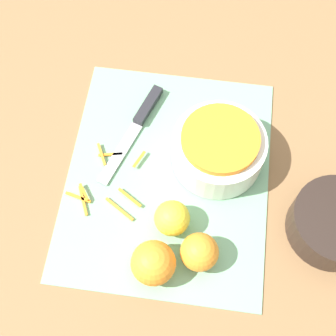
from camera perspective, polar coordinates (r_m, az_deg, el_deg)
ground_plane at (r=0.89m, az=0.00°, el=-0.99°), size 4.00×4.00×0.00m
cutting_board at (r=0.89m, az=0.00°, el=-0.91°), size 0.46×0.38×0.01m
bowl_speckled at (r=0.87m, az=6.17°, el=2.39°), size 0.17×0.17×0.09m
bowl_dark at (r=0.87m, az=19.61°, el=-6.37°), size 0.16×0.16×0.07m
knife at (r=0.94m, az=-3.24°, el=6.28°), size 0.23×0.10×0.02m
orange_left at (r=0.80m, az=3.86°, el=-10.18°), size 0.07×0.07×0.07m
orange_right at (r=0.79m, az=-2.13°, el=-11.46°), size 0.08×0.08×0.08m
lemon at (r=0.82m, az=0.50°, el=-6.14°), size 0.06×0.06×0.06m
peel_pile at (r=0.88m, az=-7.60°, el=-2.05°), size 0.15×0.14×0.01m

